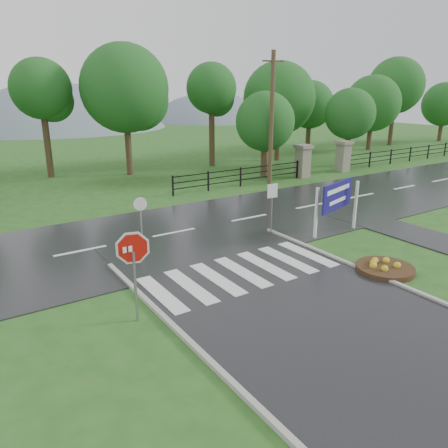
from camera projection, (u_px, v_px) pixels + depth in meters
ground at (359, 343)px, 10.78m from camera, size 120.00×120.00×0.00m
main_road at (174, 234)px, 18.74m from camera, size 90.00×8.00×0.04m
walkway at (419, 236)px, 18.41m from camera, size 2.20×11.00×0.04m
crosswalk at (242, 272)px, 14.74m from camera, size 6.50×2.80×0.02m
pillar_west at (303, 160)px, 29.97m from camera, size 1.00×1.00×2.24m
pillar_east at (343, 155)px, 32.07m from camera, size 1.00×1.00×2.24m
fence_west at (241, 175)px, 27.36m from camera, size 9.58×0.08×1.20m
fence_east at (428, 150)px, 37.83m from camera, size 20.58×0.08×1.20m
hills at (38, 229)px, 69.08m from camera, size 102.00×48.00×48.00m
treeline at (95, 177)px, 30.42m from camera, size 83.20×5.20×10.00m
stop_sign at (133, 256)px, 11.23m from camera, size 1.16×0.33×2.69m
estate_billboard at (337, 198)px, 18.29m from camera, size 2.51×0.84×2.27m
flower_bed at (385, 268)px, 14.86m from camera, size 1.94×1.94×0.39m
reg_sign_small at (272, 199)px, 18.24m from camera, size 0.49×0.08×2.19m
reg_sign_round at (141, 218)px, 16.25m from camera, size 0.49×0.14×2.15m
utility_pole_east at (272, 119)px, 26.96m from camera, size 1.43×0.37×8.10m
entrance_tree_left at (265, 122)px, 29.23m from camera, size 3.96×3.96×5.77m
entrance_tree_right at (350, 114)px, 33.51m from camera, size 3.87×3.87×5.95m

